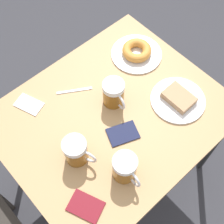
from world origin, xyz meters
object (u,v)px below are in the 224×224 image
object	(u,v)px
plate_with_cake	(178,99)
fork	(74,91)
napkin_folded	(29,104)
passport_far_edge	(123,134)
plate_with_donut	(137,52)
beer_mug_left	(114,93)
passport_near_edge	(86,206)
beer_mug_center	(125,168)
beer_mug_right	(76,151)

from	to	relation	value
plate_with_cake	fork	xyz separation A→B (m)	(0.35, 0.31, -0.01)
plate_with_cake	napkin_folded	size ratio (longest dim) A/B	1.76
napkin_folded	passport_far_edge	bearing A→B (deg)	-151.38
plate_with_donut	beer_mug_left	bearing A→B (deg)	115.16
plate_with_cake	fork	size ratio (longest dim) A/B	1.70
napkin_folded	plate_with_cake	bearing A→B (deg)	-130.38
passport_near_edge	beer_mug_left	bearing A→B (deg)	-55.12
plate_with_cake	plate_with_donut	world-z (taller)	plate_with_donut
beer_mug_left	passport_far_edge	size ratio (longest dim) A/B	0.93
passport_far_edge	plate_with_donut	bearing A→B (deg)	-51.97
plate_with_donut	passport_far_edge	bearing A→B (deg)	128.03
napkin_folded	passport_near_edge	bearing A→B (deg)	169.12
plate_with_cake	plate_with_donut	xyz separation A→B (m)	(0.31, -0.05, 0.01)
beer_mug_left	fork	world-z (taller)	beer_mug_left
beer_mug_left	beer_mug_center	bearing A→B (deg)	144.77
beer_mug_center	beer_mug_right	distance (m)	0.20
fork	napkin_folded	bearing A→B (deg)	68.33
plate_with_donut	beer_mug_left	world-z (taller)	beer_mug_left
beer_mug_left	passport_near_edge	distance (m)	0.48
plate_with_cake	fork	world-z (taller)	plate_with_cake
plate_with_donut	napkin_folded	world-z (taller)	plate_with_donut
beer_mug_right	plate_with_donut	bearing A→B (deg)	-67.97
plate_with_cake	napkin_folded	bearing A→B (deg)	49.62
beer_mug_center	napkin_folded	size ratio (longest dim) A/B	1.01
beer_mug_center	passport_near_edge	xyz separation A→B (m)	(0.00, 0.19, -0.06)
beer_mug_left	plate_with_donut	bearing A→B (deg)	-64.84
napkin_folded	passport_near_edge	xyz separation A→B (m)	(-0.51, 0.10, 0.00)
beer_mug_left	passport_far_edge	xyz separation A→B (m)	(-0.15, 0.08, -0.06)
plate_with_cake	beer_mug_center	world-z (taller)	beer_mug_center
plate_with_donut	napkin_folded	bearing A→B (deg)	78.16
fork	beer_mug_center	bearing A→B (deg)	167.26
passport_near_edge	passport_far_edge	size ratio (longest dim) A/B	1.00
beer_mug_right	passport_near_edge	size ratio (longest dim) A/B	0.90
passport_far_edge	beer_mug_left	bearing A→B (deg)	-29.10
plate_with_donut	passport_far_edge	distance (m)	0.44
napkin_folded	fork	bearing A→B (deg)	-111.67
plate_with_cake	plate_with_donut	bearing A→B (deg)	-8.74
plate_with_donut	beer_mug_center	bearing A→B (deg)	131.10
plate_with_donut	fork	world-z (taller)	plate_with_donut
plate_with_donut	napkin_folded	distance (m)	0.57
beer_mug_left	napkin_folded	xyz separation A→B (m)	(0.24, 0.29, -0.06)
passport_far_edge	beer_mug_center	bearing A→B (deg)	138.86
napkin_folded	beer_mug_left	bearing A→B (deg)	-129.45
plate_with_donut	beer_mug_left	distance (m)	0.29
beer_mug_left	napkin_folded	world-z (taller)	beer_mug_left
napkin_folded	passport_far_edge	world-z (taller)	passport_far_edge
beer_mug_center	passport_far_edge	world-z (taller)	beer_mug_center
beer_mug_center	passport_far_edge	xyz separation A→B (m)	(0.13, -0.11, -0.06)
fork	passport_far_edge	bearing A→B (deg)	-177.26
plate_with_cake	beer_mug_left	world-z (taller)	beer_mug_left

